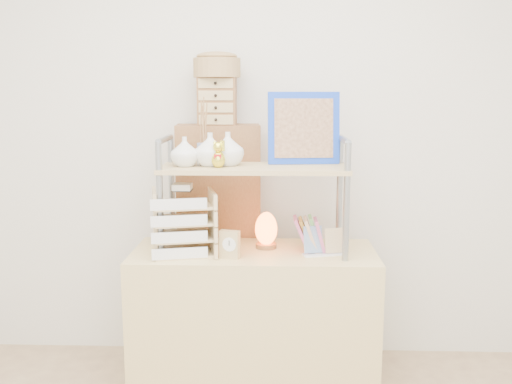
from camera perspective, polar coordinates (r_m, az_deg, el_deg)
room_shell at (r=1.92m, az=-1.17°, el=15.07°), size 3.42×3.41×2.61m
desk at (r=2.95m, az=-0.19°, el=-12.92°), size 1.20×0.50×0.75m
cabinet at (r=3.22m, az=-3.69°, el=-5.34°), size 0.47×0.28×1.35m
hutch at (r=2.76m, az=-1.24°, el=2.99°), size 0.90×0.34×0.78m
letter_tray at (r=2.77m, az=-7.28°, el=-3.39°), size 0.33×0.32×0.34m
salt_lamp at (r=2.86m, az=1.01°, el=-3.79°), size 0.12×0.11×0.18m
desk_clock at (r=2.69m, az=-2.66°, el=-5.27°), size 0.10×0.06×0.13m
postcard_stand at (r=2.77m, az=6.72°, el=-5.47°), size 0.20×0.10×0.14m
drawer_chest at (r=3.08m, az=-3.90°, el=9.04°), size 0.20×0.16×0.25m
woven_basket at (r=3.09m, az=-3.93°, el=12.28°), size 0.25×0.25×0.10m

